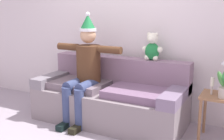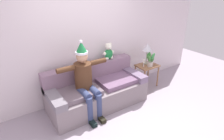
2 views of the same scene
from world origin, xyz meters
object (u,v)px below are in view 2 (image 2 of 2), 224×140
(teddy_bear, at_px, (109,52))
(candle_short, at_px, (151,57))
(couch, at_px, (96,90))
(person_seated, at_px, (86,79))
(side_table, at_px, (147,69))
(candle_tall, at_px, (144,62))
(table_lamp, at_px, (147,48))
(potted_plant, at_px, (151,60))

(teddy_bear, relative_size, candle_short, 1.48)
(couch, bearing_deg, person_seated, -152.02)
(teddy_bear, height_order, candle_short, teddy_bear)
(side_table, bearing_deg, candle_short, 15.13)
(candle_tall, xyz_separation_m, candle_short, (0.30, 0.06, 0.04))
(person_seated, bearing_deg, table_lamp, 8.22)
(table_lamp, relative_size, candle_short, 2.08)
(side_table, distance_m, potted_plant, 0.29)
(side_table, height_order, candle_tall, candle_tall)
(teddy_bear, relative_size, table_lamp, 0.71)
(person_seated, height_order, candle_short, person_seated)
(couch, height_order, teddy_bear, teddy_bear)
(side_table, xyz_separation_m, table_lamp, (0.04, 0.08, 0.52))
(couch, distance_m, side_table, 1.50)
(table_lamp, bearing_deg, candle_tall, -151.21)
(table_lamp, height_order, potted_plant, table_lamp)
(teddy_bear, distance_m, side_table, 1.17)
(candle_tall, distance_m, candle_short, 0.30)
(potted_plant, xyz_separation_m, candle_tall, (-0.16, 0.07, -0.05))
(side_table, relative_size, potted_plant, 1.53)
(potted_plant, bearing_deg, side_table, 96.10)
(candle_tall, height_order, candle_short, candle_short)
(person_seated, distance_m, side_table, 1.84)
(person_seated, bearing_deg, couch, 27.98)
(table_lamp, relative_size, potted_plant, 1.41)
(teddy_bear, height_order, side_table, teddy_bear)
(person_seated, height_order, side_table, person_seated)
(side_table, height_order, candle_short, candle_short)
(couch, bearing_deg, candle_short, 1.96)
(teddy_bear, bearing_deg, person_seated, -151.74)
(couch, distance_m, table_lamp, 1.67)
(couch, height_order, person_seated, person_seated)
(teddy_bear, height_order, table_lamp, teddy_bear)
(table_lamp, height_order, candle_short, table_lamp)
(candle_tall, relative_size, candle_short, 0.79)
(potted_plant, bearing_deg, candle_tall, 156.76)
(couch, bearing_deg, table_lamp, 3.68)
(potted_plant, bearing_deg, candle_short, 42.62)
(person_seated, distance_m, candle_tall, 1.67)
(side_table, distance_m, table_lamp, 0.53)
(teddy_bear, relative_size, candle_tall, 1.88)
(teddy_bear, bearing_deg, side_table, -14.36)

